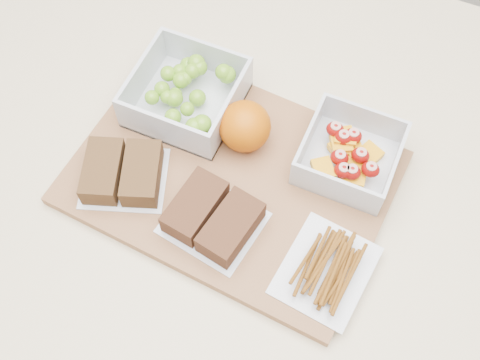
{
  "coord_description": "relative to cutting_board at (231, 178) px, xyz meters",
  "views": [
    {
      "loc": [
        0.16,
        -0.37,
        1.64
      ],
      "look_at": [
        0.0,
        -0.02,
        0.93
      ],
      "focal_mm": 45.0,
      "sensor_mm": 36.0,
      "label": 1
    }
  ],
  "objects": [
    {
      "name": "counter",
      "position": [
        0.01,
        0.01,
        -0.46
      ],
      "size": [
        1.2,
        0.9,
        0.9
      ],
      "primitive_type": "cube",
      "color": "beige",
      "rests_on": "ground"
    },
    {
      "name": "sandwich_bag_center",
      "position": [
        0.01,
        -0.08,
        0.03
      ],
      "size": [
        0.13,
        0.12,
        0.04
      ],
      "color": "silver",
      "rests_on": "cutting_board"
    },
    {
      "name": "orange",
      "position": [
        -0.01,
        0.06,
        0.04
      ],
      "size": [
        0.07,
        0.07,
        0.07
      ],
      "primitive_type": "sphere",
      "color": "#C75A04",
      "rests_on": "cutting_board"
    },
    {
      "name": "sandwich_bag_left",
      "position": [
        -0.13,
        -0.06,
        0.03
      ],
      "size": [
        0.14,
        0.13,
        0.04
      ],
      "color": "silver",
      "rests_on": "cutting_board"
    },
    {
      "name": "grape_container",
      "position": [
        -0.1,
        0.08,
        0.03
      ],
      "size": [
        0.15,
        0.15,
        0.06
      ],
      "color": "silver",
      "rests_on": "cutting_board"
    },
    {
      "name": "cutting_board",
      "position": [
        0.0,
        0.0,
        0.0
      ],
      "size": [
        0.44,
        0.33,
        0.02
      ],
      "primitive_type": "cube",
      "rotation": [
        0.0,
        0.0,
        -0.07
      ],
      "color": "#90603B",
      "rests_on": "counter"
    },
    {
      "name": "ground",
      "position": [
        0.01,
        0.01,
        -0.91
      ],
      "size": [
        4.0,
        4.0,
        0.0
      ],
      "primitive_type": "plane",
      "color": "gray",
      "rests_on": "ground"
    },
    {
      "name": "fruit_container",
      "position": [
        0.14,
        0.08,
        0.03
      ],
      "size": [
        0.12,
        0.12,
        0.05
      ],
      "color": "silver",
      "rests_on": "cutting_board"
    },
    {
      "name": "pretzel_bag",
      "position": [
        0.16,
        -0.08,
        0.02
      ],
      "size": [
        0.12,
        0.14,
        0.03
      ],
      "color": "silver",
      "rests_on": "cutting_board"
    }
  ]
}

